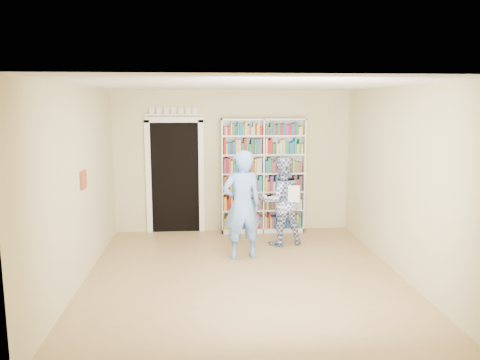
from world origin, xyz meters
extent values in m
plane|color=#9F7B4D|center=(0.00, 0.00, 0.00)|extent=(5.00, 5.00, 0.00)
plane|color=white|center=(0.00, 0.00, 2.70)|extent=(5.00, 5.00, 0.00)
plane|color=beige|center=(0.00, 2.50, 1.35)|extent=(4.50, 0.00, 4.50)
plane|color=beige|center=(-2.25, 0.00, 1.35)|extent=(0.00, 5.00, 5.00)
plane|color=beige|center=(2.25, 0.00, 1.35)|extent=(0.00, 5.00, 5.00)
cube|color=white|center=(0.57, 2.34, 1.09)|extent=(1.58, 0.30, 2.17)
cube|color=white|center=(0.57, 2.34, 1.09)|extent=(0.02, 0.30, 2.17)
cube|color=black|center=(-1.10, 2.48, 1.05)|extent=(0.90, 0.03, 2.10)
cube|color=white|center=(-1.60, 2.47, 1.05)|extent=(0.10, 0.06, 2.20)
cube|color=white|center=(-0.60, 2.47, 1.05)|extent=(0.10, 0.06, 2.20)
cube|color=white|center=(-1.10, 2.47, 2.15)|extent=(1.10, 0.06, 0.10)
cube|color=white|center=(-1.10, 2.46, 2.25)|extent=(1.10, 0.08, 0.02)
cube|color=brown|center=(-2.23, 0.20, 1.40)|extent=(0.03, 0.25, 0.25)
imported|color=#6695E4|center=(0.04, 0.81, 0.87)|extent=(0.71, 0.54, 1.74)
imported|color=navy|center=(0.78, 1.49, 0.78)|extent=(0.87, 0.74, 1.56)
cube|color=white|center=(0.95, 1.23, 0.95)|extent=(0.20, 0.02, 0.28)
camera|label=1|loc=(-0.56, -6.38, 2.46)|focal=35.00mm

